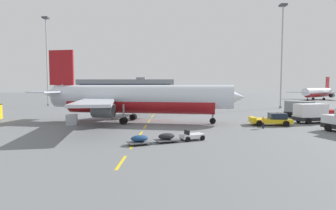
# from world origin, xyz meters

# --- Properties ---
(ground) EXTENTS (400.00, 400.00, 0.00)m
(ground) POSITION_xyz_m (40.00, 40.00, 0.00)
(ground) COLOR slate
(apron_paint_markings) EXTENTS (8.00, 94.85, 0.01)m
(apron_paint_markings) POSITION_xyz_m (18.00, 36.98, 0.00)
(apron_paint_markings) COLOR yellow
(apron_paint_markings) RESTS_ON ground
(airliner_foreground) EXTENTS (34.78, 34.24, 12.20)m
(airliner_foreground) POSITION_xyz_m (16.09, 19.02, 3.95)
(airliner_foreground) COLOR silver
(airliner_foreground) RESTS_ON ground
(pushback_tug) EXTENTS (6.19, 3.55, 2.08)m
(pushback_tug) POSITION_xyz_m (37.27, 15.82, 0.90)
(pushback_tug) COLOR yellow
(pushback_tug) RESTS_ON ground
(airliner_mid_left) EXTENTS (25.94, 24.40, 10.51)m
(airliner_mid_left) POSITION_xyz_m (86.92, 96.45, 3.40)
(airliner_mid_left) COLOR silver
(airliner_mid_left) RESTS_ON ground
(catering_truck) EXTENTS (7.34, 3.77, 3.14)m
(catering_truck) POSITION_xyz_m (45.21, 18.59, 1.65)
(catering_truck) COLOR black
(catering_truck) RESTS_ON ground
(ground_power_truck) EXTENTS (5.96, 7.12, 3.14)m
(ground_power_truck) POSITION_xyz_m (46.82, 25.91, 1.65)
(ground_power_truck) COLOR black
(ground_power_truck) RESTS_ON ground
(baggage_train) EXTENTS (8.42, 4.95, 1.14)m
(baggage_train) POSITION_xyz_m (21.42, 2.74, 0.52)
(baggage_train) COLOR silver
(baggage_train) RESTS_ON ground
(ground_crew_worker) EXTENTS (0.30, 0.69, 1.71)m
(ground_crew_worker) POSITION_xyz_m (34.93, 12.57, 0.98)
(ground_crew_worker) COLOR #191E38
(ground_crew_worker) RESTS_ON ground
(uld_cargo_container) EXTENTS (1.92, 1.89, 1.60)m
(uld_cargo_container) POSITION_xyz_m (6.38, 15.79, 0.80)
(uld_cargo_container) COLOR #B7BCC6
(uld_cargo_container) RESTS_ON ground
(apron_light_mast_near) EXTENTS (1.80, 1.80, 27.10)m
(apron_light_mast_near) POSITION_xyz_m (-16.58, 57.68, 16.68)
(apron_light_mast_near) COLOR slate
(apron_light_mast_near) RESTS_ON ground
(apron_light_mast_far) EXTENTS (1.80, 1.80, 28.03)m
(apron_light_mast_far) POSITION_xyz_m (51.71, 49.03, 17.18)
(apron_light_mast_far) COLOR slate
(apron_light_mast_far) RESTS_ON ground
(terminal_satellite) EXTENTS (63.96, 19.14, 12.24)m
(terminal_satellite) POSITION_xyz_m (-9.00, 159.67, 5.34)
(terminal_satellite) COLOR gray
(terminal_satellite) RESTS_ON ground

